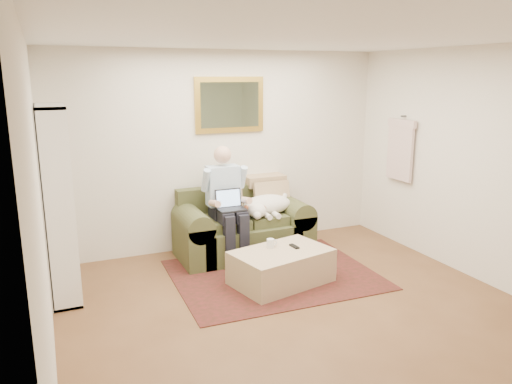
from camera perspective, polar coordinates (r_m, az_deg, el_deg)
room_shell at (r=4.71m, az=4.93°, el=1.16°), size 4.51×5.00×2.61m
rug at (r=5.92m, az=2.00°, el=-9.38°), size 2.33×1.88×0.01m
sofa at (r=6.49m, az=-1.51°, el=-4.59°), size 1.70×0.86×1.02m
seated_man at (r=6.15m, az=-3.20°, el=-1.54°), size 0.56×0.80×1.43m
laptop at (r=6.08m, az=-2.99°, el=-1.38°), size 0.33×0.26×0.24m
sleeping_dog at (r=6.43m, az=1.28°, el=-1.46°), size 0.70×0.44×0.26m
ottoman at (r=5.64m, az=2.90°, el=-8.54°), size 1.18×0.89×0.38m
coffee_mug at (r=5.64m, az=1.66°, el=-5.87°), size 0.08×0.08×0.10m
tv_remote at (r=5.68m, az=4.39°, el=-6.21°), size 0.06×0.15×0.02m
bookshelf at (r=5.46m, az=-21.68°, el=-1.30°), size 0.28×0.80×2.00m
wall_mirror at (r=6.60m, az=-3.02°, el=9.92°), size 0.94×0.04×0.72m
hanging_shirt at (r=6.94m, az=16.17°, el=5.02°), size 0.06×0.52×0.90m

